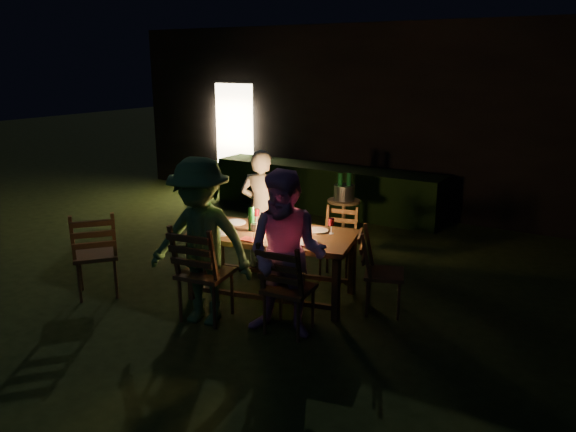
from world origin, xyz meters
The scene contains 29 objects.
garden_envelope centered at (-0.01, 6.15, 1.58)m, with size 40.00×40.00×3.20m.
dining_table centered at (0.78, 0.11, 0.68)m, with size 1.96×1.27×0.75m.
chair_near_left centered at (0.50, -0.75, 0.33)m, with size 0.56×0.59×1.08m.
chair_near_right centered at (1.38, -0.55, 0.30)m, with size 0.48×0.51×0.99m.
chair_far_left centered at (0.17, 0.76, 0.33)m, with size 0.53×0.57×1.07m.
chair_far_right centered at (1.14, 0.98, 0.27)m, with size 0.47×0.50×0.90m.
chair_end centered at (1.98, 0.37, 0.28)m, with size 0.57×0.55×0.94m.
chair_spare centered at (-0.93, -0.91, 0.32)m, with size 0.69×0.68×1.05m.
person_house_side centered at (0.16, 0.81, 0.77)m, with size 0.56×0.37×1.54m, color white.
person_opp_right centered at (1.39, -0.60, 0.82)m, with size 0.79×0.62×1.63m, color #E9A0D5.
person_opp_left centered at (0.52, -0.79, 0.85)m, with size 1.10×0.63×1.70m, color #3F7339.
lantern centered at (0.81, 0.17, 0.91)m, with size 0.16×0.16×0.35m.
plate_far_left centered at (0.19, 0.20, 0.76)m, with size 0.25×0.25×0.01m, color white.
plate_near_left centered at (0.29, -0.23, 0.76)m, with size 0.25×0.25×0.01m, color white.
plate_far_right centered at (1.17, 0.42, 0.76)m, with size 0.25×0.25×0.01m, color white.
plate_near_right centered at (1.26, -0.01, 0.76)m, with size 0.25×0.25×0.01m, color white.
wineglass_a centered at (0.42, 0.31, 0.84)m, with size 0.06×0.06×0.18m, color #59070F, non-canonical shape.
wineglass_b centered at (0.10, -0.17, 0.84)m, with size 0.06×0.06×0.18m, color #59070F, non-canonical shape.
wineglass_c centered at (1.13, -0.10, 0.84)m, with size 0.06×0.06×0.18m, color #59070F, non-canonical shape.
wineglass_d centered at (1.34, 0.42, 0.84)m, with size 0.06×0.06×0.18m, color #59070F, non-canonical shape.
wineglass_e centered at (0.74, -0.21, 0.84)m, with size 0.06×0.06×0.18m, color silver, non-canonical shape.
bottle_table centered at (0.53, 0.05, 0.89)m, with size 0.07×0.07×0.28m, color #0F471E.
napkin_left centered at (0.70, -0.24, 0.76)m, with size 0.18×0.14×0.01m, color red.
napkin_right centered at (1.38, -0.07, 0.76)m, with size 0.18×0.14×0.01m, color red.
phone centered at (0.24, -0.32, 0.76)m, with size 0.14×0.07×0.01m, color black.
side_table centered at (0.57, 2.32, 0.56)m, with size 0.47×0.47×0.64m.
ice_bucket centered at (0.57, 2.32, 0.75)m, with size 0.30×0.30×0.22m, color #A5A8AD.
bottle_bucket_a centered at (0.52, 2.28, 0.80)m, with size 0.07×0.07×0.32m, color #0F471E.
bottle_bucket_b centered at (0.62, 2.36, 0.80)m, with size 0.07×0.07×0.32m, color #0F471E.
Camera 1 is at (4.02, -4.83, 2.58)m, focal length 35.00 mm.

